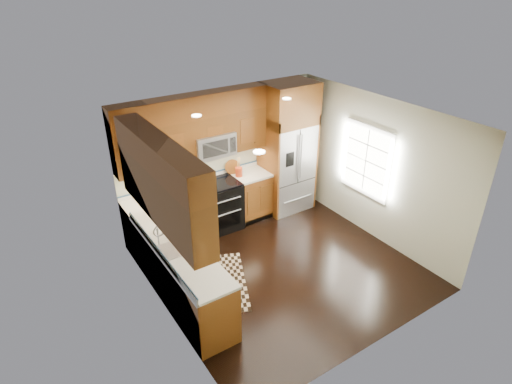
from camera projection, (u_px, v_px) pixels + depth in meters
ground at (282, 267)px, 7.17m from camera, size 4.00×4.00×0.00m
wall_back at (220, 156)px, 8.03m from camera, size 4.00×0.02×2.60m
wall_left at (161, 240)px, 5.58m from camera, size 0.02×4.00×2.60m
wall_right at (375, 169)px, 7.53m from camera, size 0.02×4.00×2.60m
window at (366, 160)px, 7.62m from camera, size 0.04×1.10×1.30m
base_cabinets at (190, 242)px, 7.02m from camera, size 2.85×3.00×0.90m
countertop at (192, 212)px, 6.95m from camera, size 2.86×3.01×0.04m
upper_cabinets at (181, 149)px, 6.46m from camera, size 2.85×3.00×1.15m
range at (219, 206)px, 8.06m from camera, size 0.76×0.67×0.95m
microwave at (213, 145)px, 7.59m from camera, size 0.76×0.40×0.42m
refrigerator at (287, 148)px, 8.39m from camera, size 0.98×0.75×2.60m
sink_faucet at (175, 245)px, 6.02m from camera, size 0.54×0.44×0.37m
rug at (218, 282)px, 6.81m from camera, size 1.38×1.67×0.01m
knife_block at (192, 180)px, 7.70m from camera, size 0.14×0.17×0.28m
utensil_crock at (239, 170)px, 8.05m from camera, size 0.14×0.14×0.38m
cutting_board at (233, 173)px, 8.21m from camera, size 0.37×0.37×0.02m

